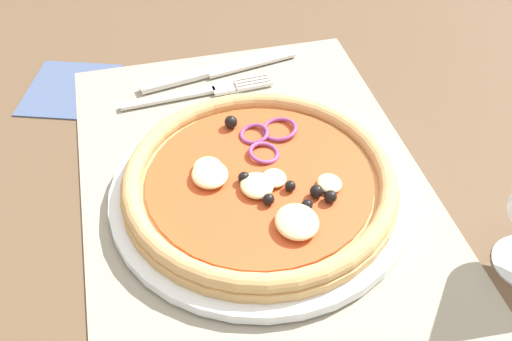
{
  "coord_description": "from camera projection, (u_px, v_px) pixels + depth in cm",
  "views": [
    {
      "loc": [
        42.08,
        -10.14,
        43.16
      ],
      "look_at": [
        0.64,
        0.0,
        2.46
      ],
      "focal_mm": 42.76,
      "sensor_mm": 36.0,
      "label": 1
    }
  ],
  "objects": [
    {
      "name": "ground_plane",
      "position": [
        255.0,
        192.0,
        0.62
      ],
      "size": [
        190.0,
        140.0,
        2.4
      ],
      "primitive_type": "cube",
      "color": "brown"
    },
    {
      "name": "knife",
      "position": [
        221.0,
        69.0,
        0.75
      ],
      "size": [
        5.4,
        19.95,
        0.62
      ],
      "rotation": [
        0.0,
        0.0,
        1.76
      ],
      "color": "silver",
      "rests_on": "placemat"
    },
    {
      "name": "fork",
      "position": [
        206.0,
        91.0,
        0.71
      ],
      "size": [
        2.79,
        18.06,
        0.44
      ],
      "rotation": [
        0.0,
        0.0,
        1.64
      ],
      "color": "silver",
      "rests_on": "placemat"
    },
    {
      "name": "placemat",
      "position": [
        254.0,
        183.0,
        0.61
      ],
      "size": [
        47.56,
        33.95,
        0.4
      ],
      "primitive_type": "cube",
      "color": "gray",
      "rests_on": "ground_plane"
    },
    {
      "name": "napkin",
      "position": [
        70.0,
        89.0,
        0.72
      ],
      "size": [
        13.78,
        13.1,
        0.36
      ],
      "primitive_type": "cube",
      "rotation": [
        0.0,
        0.0,
        -0.33
      ],
      "color": "#425175",
      "rests_on": "ground_plane"
    },
    {
      "name": "plate",
      "position": [
        255.0,
        193.0,
        0.59
      ],
      "size": [
        28.89,
        28.89,
        1.06
      ],
      "primitive_type": "cylinder",
      "color": "white",
      "rests_on": "placemat"
    },
    {
      "name": "pizza",
      "position": [
        256.0,
        181.0,
        0.58
      ],
      "size": [
        26.42,
        26.42,
        2.66
      ],
      "color": "tan",
      "rests_on": "plate"
    }
  ]
}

